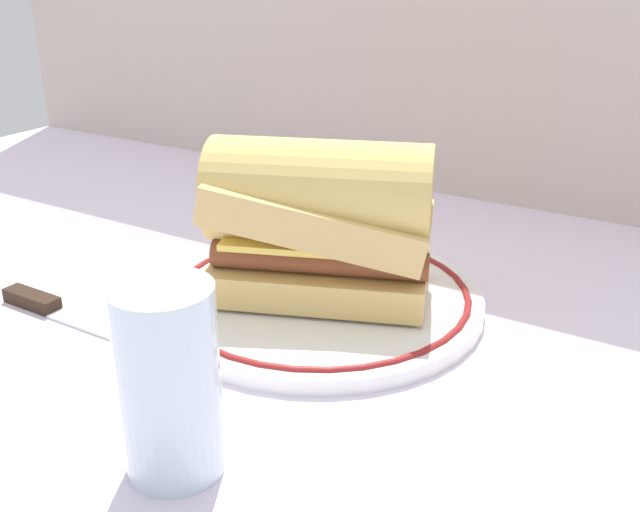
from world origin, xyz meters
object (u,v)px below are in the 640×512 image
object	(u,v)px
butter_knife	(59,310)
plate	(320,297)
sausage_sandwich	(320,219)
drinking_glass	(171,394)

from	to	relation	value
butter_knife	plate	bearing A→B (deg)	35.87
plate	sausage_sandwich	xyz separation A→B (m)	(-0.00, 0.00, 0.07)
plate	sausage_sandwich	size ratio (longest dim) A/B	1.35
plate	butter_knife	distance (m)	0.21
plate	drinking_glass	world-z (taller)	drinking_glass
drinking_glass	sausage_sandwich	bearing A→B (deg)	99.15
sausage_sandwich	drinking_glass	size ratio (longest dim) A/B	1.75
sausage_sandwich	drinking_glass	xyz separation A→B (m)	(0.03, -0.22, -0.03)
drinking_glass	butter_knife	distance (m)	0.23
drinking_glass	butter_knife	world-z (taller)	drinking_glass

